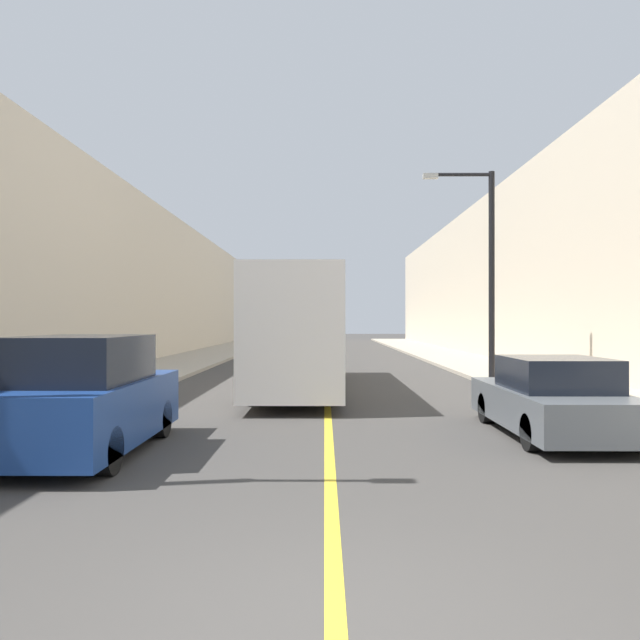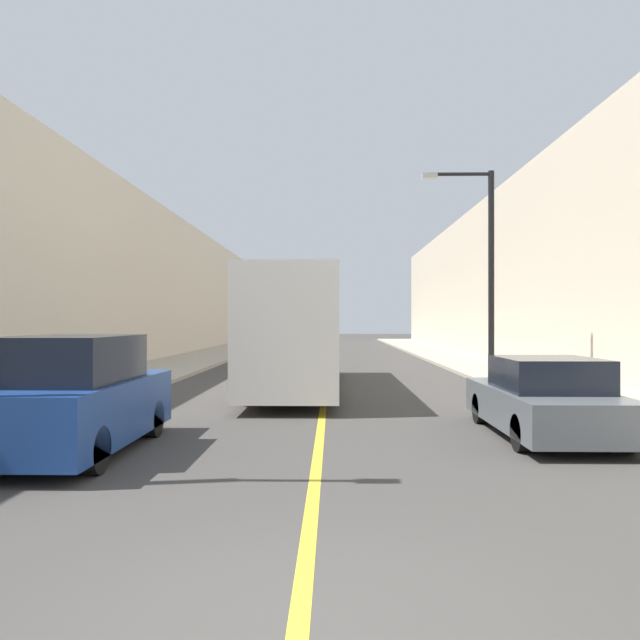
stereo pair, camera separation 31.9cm
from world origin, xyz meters
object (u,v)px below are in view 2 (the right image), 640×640
(parked_suv_left, at_px, (76,399))
(street_lamp_right, at_px, (485,261))
(car_right_near, at_px, (545,401))
(bus, at_px, (298,330))

(parked_suv_left, bearing_deg, street_lamp_right, 49.86)
(car_right_near, bearing_deg, street_lamp_right, 82.95)
(parked_suv_left, height_order, street_lamp_right, street_lamp_right)
(bus, bearing_deg, street_lamp_right, 12.18)
(bus, distance_m, parked_suv_left, 10.07)
(bus, height_order, street_lamp_right, street_lamp_right)
(parked_suv_left, relative_size, street_lamp_right, 0.65)
(bus, bearing_deg, car_right_near, -57.73)
(car_right_near, relative_size, street_lamp_right, 0.66)
(parked_suv_left, distance_m, street_lamp_right, 14.59)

